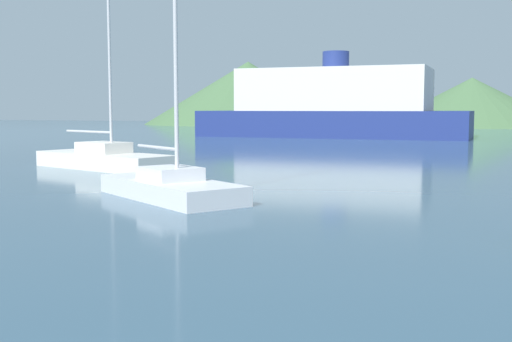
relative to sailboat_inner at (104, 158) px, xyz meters
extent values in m
cube|color=white|center=(0.00, 0.00, -0.14)|extent=(7.36, 4.47, 0.67)
cube|color=white|center=(0.00, 0.00, 0.43)|extent=(2.51, 2.14, 0.47)
cylinder|color=#BCBCC1|center=(0.49, -0.18, 5.32)|extent=(0.12, 0.12, 10.25)
cylinder|color=#BCBCC1|center=(-1.00, 0.37, 1.09)|extent=(3.01, 1.20, 0.10)
cube|color=silver|center=(6.87, -7.37, -0.21)|extent=(5.53, 4.69, 0.54)
cube|color=silver|center=(6.87, -7.37, 0.24)|extent=(2.11, 2.06, 0.38)
cylinder|color=#BCBCC1|center=(7.20, -7.60, 4.83)|extent=(0.12, 0.12, 9.55)
cylinder|color=#BCBCC1|center=(6.21, -6.92, 0.96)|extent=(2.03, 1.45, 0.10)
cube|color=navy|center=(2.64, 34.91, 0.71)|extent=(24.43, 10.53, 2.37)
cube|color=silver|center=(2.64, 34.91, 3.80)|extent=(17.15, 8.83, 3.83)
cylinder|color=navy|center=(2.64, 34.91, 6.52)|extent=(2.43, 2.43, 1.60)
cone|color=#476B42|center=(-21.30, 77.66, 4.70)|extent=(34.53, 34.53, 10.37)
cone|color=#476B42|center=(14.23, 74.99, 3.05)|extent=(26.97, 26.97, 7.06)
camera|label=1|loc=(15.18, -23.87, 2.10)|focal=45.00mm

